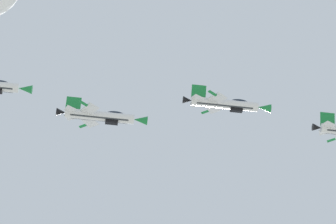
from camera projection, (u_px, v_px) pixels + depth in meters
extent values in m
cone|color=black|center=(317.00, 127.00, 143.29)|extent=(2.00, 1.87, 1.36)
cube|color=#197A38|center=(331.00, 140.00, 147.72)|extent=(1.47, 1.61, 0.53)
cube|color=silver|center=(324.00, 132.00, 144.75)|extent=(2.50, 2.50, 1.48)
cube|color=silver|center=(328.00, 125.00, 141.99)|extent=(1.72, 1.85, 1.48)
cube|color=#197A38|center=(327.00, 119.00, 144.15)|extent=(3.08, 2.63, 2.17)
cylinder|color=silver|center=(225.00, 104.00, 143.79)|extent=(11.73, 6.19, 1.70)
cube|color=#2D3338|center=(225.00, 106.00, 143.63)|extent=(9.82, 5.11, 1.27)
cone|color=#197A38|center=(264.00, 108.00, 144.16)|extent=(2.82, 2.37, 1.56)
cone|color=black|center=(187.00, 100.00, 143.45)|extent=(2.00, 1.87, 1.36)
ellipsoid|color=#192333|center=(239.00, 102.00, 144.15)|extent=(3.55, 2.67, 1.55)
cube|color=black|center=(236.00, 109.00, 143.62)|extent=(2.56, 2.12, 1.36)
cube|color=silver|center=(213.00, 108.00, 146.12)|extent=(3.70, 3.51, 2.99)
cube|color=#197A38|center=(206.00, 112.00, 148.03)|extent=(1.46, 1.60, 0.56)
cube|color=silver|center=(217.00, 98.00, 141.23)|extent=(2.19, 3.39, 2.99)
cube|color=#197A38|center=(212.00, 93.00, 139.21)|extent=(1.64, 0.72, 0.56)
cube|color=silver|center=(195.00, 104.00, 144.96)|extent=(2.42, 2.42, 1.61)
cube|color=silver|center=(197.00, 98.00, 142.10)|extent=(1.72, 1.75, 1.61)
cube|color=#197A38|center=(199.00, 92.00, 144.18)|extent=(3.13, 2.76, 2.05)
cylinder|color=silver|center=(100.00, 116.00, 139.90)|extent=(11.73, 6.19, 1.70)
cube|color=#2D3338|center=(99.00, 118.00, 139.71)|extent=(9.84, 5.16, 1.20)
cone|color=#197A38|center=(141.00, 120.00, 140.27)|extent=(2.82, 2.37, 1.56)
cone|color=black|center=(61.00, 112.00, 139.56)|extent=(2.00, 1.87, 1.36)
ellipsoid|color=#192333|center=(115.00, 114.00, 140.31)|extent=(3.55, 2.66, 1.54)
cube|color=black|center=(112.00, 121.00, 139.67)|extent=(2.56, 2.12, 1.34)
cube|color=silver|center=(90.00, 122.00, 142.14)|extent=(3.86, 3.65, 2.74)
cube|color=#197A38|center=(84.00, 126.00, 143.98)|extent=(1.47, 1.61, 0.53)
cube|color=silver|center=(90.00, 109.00, 137.42)|extent=(2.21, 3.60, 2.74)
cube|color=#197A38|center=(83.00, 103.00, 135.46)|extent=(1.64, 0.74, 0.53)
cube|color=silver|center=(71.00, 117.00, 141.02)|extent=(2.50, 2.50, 1.48)
cube|color=silver|center=(70.00, 109.00, 138.26)|extent=(1.72, 1.85, 1.48)
cube|color=#197A38|center=(73.00, 104.00, 140.42)|extent=(3.08, 2.62, 2.17)
cone|color=#197A38|center=(25.00, 89.00, 140.89)|extent=(2.82, 2.37, 1.56)
ellipsoid|color=#192333|center=(0.00, 83.00, 140.93)|extent=(3.55, 2.66, 1.54)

